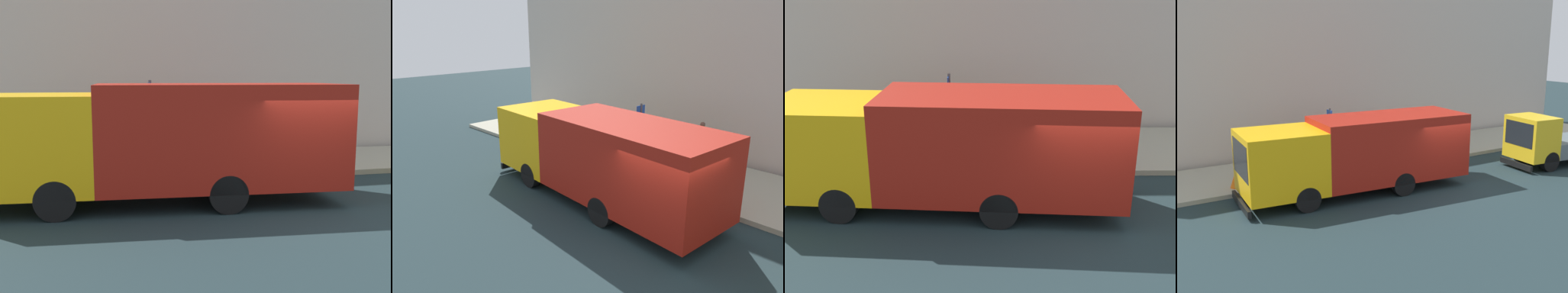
# 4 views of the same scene
# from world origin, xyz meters

# --- Properties ---
(ground) EXTENTS (80.00, 80.00, 0.00)m
(ground) POSITION_xyz_m (0.00, 0.00, 0.00)
(ground) COLOR #1E2E32
(sidewalk) EXTENTS (4.22, 30.00, 0.16)m
(sidewalk) POSITION_xyz_m (5.11, 0.00, 0.08)
(sidewalk) COLOR #A5A28D
(sidewalk) RESTS_ON ground
(building_facade) EXTENTS (0.50, 30.00, 10.25)m
(building_facade) POSITION_xyz_m (7.72, 0.00, 5.12)
(building_facade) COLOR beige
(building_facade) RESTS_ON ground
(large_utility_truck) EXTENTS (3.21, 8.79, 2.84)m
(large_utility_truck) POSITION_xyz_m (1.24, 3.18, 1.58)
(large_utility_truck) COLOR #EFAE0E
(large_utility_truck) RESTS_ON ground
(pedestrian_walking) EXTENTS (0.43, 0.43, 1.65)m
(pedestrian_walking) POSITION_xyz_m (6.58, 2.55, 1.03)
(pedestrian_walking) COLOR #55444B
(pedestrian_walking) RESTS_ON sidewalk
(pedestrian_standing) EXTENTS (0.45, 0.45, 1.65)m
(pedestrian_standing) POSITION_xyz_m (4.76, 5.15, 1.03)
(pedestrian_standing) COLOR black
(pedestrian_standing) RESTS_ON sidewalk
(traffic_cone_orange) EXTENTS (0.42, 0.42, 0.61)m
(traffic_cone_orange) POSITION_xyz_m (3.71, 7.10, 0.46)
(traffic_cone_orange) COLOR orange
(traffic_cone_orange) RESTS_ON sidewalk
(street_sign_post) EXTENTS (0.44, 0.08, 2.75)m
(street_sign_post) POSITION_xyz_m (3.38, 3.24, 1.77)
(street_sign_post) COLOR #4C5156
(street_sign_post) RESTS_ON sidewalk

